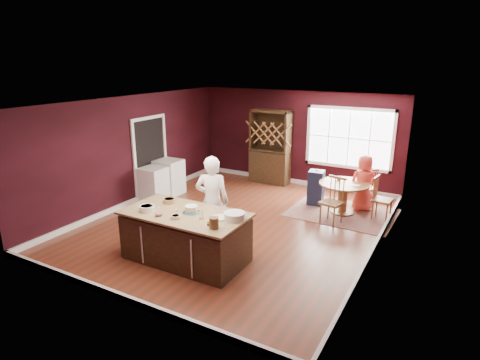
% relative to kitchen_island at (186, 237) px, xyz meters
% --- Properties ---
extents(room_shell, '(7.00, 7.00, 7.00)m').
position_rel_kitchen_island_xyz_m(room_shell, '(-0.02, 1.92, 0.91)').
color(room_shell, maroon).
rests_on(room_shell, ground).
extents(window, '(2.36, 0.10, 1.66)m').
position_rel_kitchen_island_xyz_m(window, '(1.48, 5.39, 1.06)').
color(window, white).
rests_on(window, room_shell).
extents(doorway, '(0.08, 1.26, 2.13)m').
position_rel_kitchen_island_xyz_m(doorway, '(-2.99, 2.52, 0.59)').
color(doorway, white).
rests_on(doorway, room_shell).
extents(kitchen_island, '(2.26, 1.18, 0.92)m').
position_rel_kitchen_island_xyz_m(kitchen_island, '(0.00, 0.00, 0.00)').
color(kitchen_island, black).
rests_on(kitchen_island, ground).
extents(dining_table, '(1.17, 1.17, 0.75)m').
position_rel_kitchen_island_xyz_m(dining_table, '(1.87, 3.71, 0.10)').
color(dining_table, '#95602D').
rests_on(dining_table, ground).
extents(baker, '(0.77, 0.63, 1.80)m').
position_rel_kitchen_island_xyz_m(baker, '(0.07, 0.79, 0.46)').
color(baker, white).
rests_on(baker, ground).
extents(layer_cake, '(0.32, 0.32, 0.13)m').
position_rel_kitchen_island_xyz_m(layer_cake, '(0.10, 0.06, 0.55)').
color(layer_cake, silver).
rests_on(layer_cake, kitchen_island).
extents(bowl_blue, '(0.26, 0.26, 0.10)m').
position_rel_kitchen_island_xyz_m(bowl_blue, '(-0.64, -0.26, 0.53)').
color(bowl_blue, white).
rests_on(bowl_blue, kitchen_island).
extents(bowl_yellow, '(0.23, 0.23, 0.09)m').
position_rel_kitchen_island_xyz_m(bowl_yellow, '(-0.56, 0.27, 0.52)').
color(bowl_yellow, '#95764E').
rests_on(bowl_yellow, kitchen_island).
extents(bowl_pink, '(0.14, 0.14, 0.05)m').
position_rel_kitchen_island_xyz_m(bowl_pink, '(-0.30, -0.35, 0.51)').
color(bowl_pink, white).
rests_on(bowl_pink, kitchen_island).
extents(bowl_olive, '(0.16, 0.16, 0.06)m').
position_rel_kitchen_island_xyz_m(bowl_olive, '(0.03, -0.30, 0.51)').
color(bowl_olive, beige).
rests_on(bowl_olive, kitchen_island).
extents(drinking_glass, '(0.07, 0.07, 0.15)m').
position_rel_kitchen_island_xyz_m(drinking_glass, '(0.42, -0.09, 0.55)').
color(drinking_glass, silver).
rests_on(drinking_glass, kitchen_island).
extents(dinner_plate, '(0.30, 0.30, 0.02)m').
position_rel_kitchen_island_xyz_m(dinner_plate, '(0.68, 0.08, 0.49)').
color(dinner_plate, beige).
rests_on(dinner_plate, kitchen_island).
extents(white_tub, '(0.36, 0.36, 0.12)m').
position_rel_kitchen_island_xyz_m(white_tub, '(0.93, 0.16, 0.54)').
color(white_tub, silver).
rests_on(white_tub, kitchen_island).
extents(stoneware_crock, '(0.16, 0.16, 0.19)m').
position_rel_kitchen_island_xyz_m(stoneware_crock, '(0.82, -0.32, 0.57)').
color(stoneware_crock, '#453123').
rests_on(stoneware_crock, kitchen_island).
extents(toy_figurine, '(0.05, 0.05, 0.08)m').
position_rel_kitchen_island_xyz_m(toy_figurine, '(0.69, -0.27, 0.52)').
color(toy_figurine, '#FFF210').
rests_on(toy_figurine, kitchen_island).
extents(rug, '(2.44, 1.91, 0.01)m').
position_rel_kitchen_island_xyz_m(rug, '(1.87, 3.71, -0.43)').
color(rug, brown).
rests_on(rug, ground).
extents(chair_east, '(0.44, 0.46, 1.00)m').
position_rel_kitchen_island_xyz_m(chair_east, '(2.75, 3.78, 0.06)').
color(chair_east, brown).
rests_on(chair_east, ground).
extents(chair_south, '(0.54, 0.52, 1.07)m').
position_rel_kitchen_island_xyz_m(chair_south, '(1.81, 2.96, 0.09)').
color(chair_south, brown).
rests_on(chair_south, ground).
extents(chair_north, '(0.58, 0.58, 1.01)m').
position_rel_kitchen_island_xyz_m(chair_north, '(2.21, 4.48, 0.07)').
color(chair_north, brown).
rests_on(chair_north, ground).
extents(seated_woman, '(0.80, 0.73, 1.38)m').
position_rel_kitchen_island_xyz_m(seated_woman, '(2.22, 4.14, 0.25)').
color(seated_woman, '#E94B3F').
rests_on(seated_woman, ground).
extents(high_chair, '(0.41, 0.41, 0.92)m').
position_rel_kitchen_island_xyz_m(high_chair, '(1.10, 3.96, 0.02)').
color(high_chair, '#232C47').
rests_on(high_chair, ground).
extents(toddler, '(0.18, 0.14, 0.26)m').
position_rel_kitchen_island_xyz_m(toddler, '(1.12, 4.06, 0.37)').
color(toddler, '#8CA5BF').
rests_on(toddler, high_chair).
extents(table_plate, '(0.19, 0.19, 0.01)m').
position_rel_kitchen_island_xyz_m(table_plate, '(2.16, 3.62, 0.32)').
color(table_plate, beige).
rests_on(table_plate, dining_table).
extents(table_cup, '(0.15, 0.15, 0.09)m').
position_rel_kitchen_island_xyz_m(table_cup, '(1.68, 3.88, 0.36)').
color(table_cup, silver).
rests_on(table_cup, dining_table).
extents(hutch, '(1.17, 0.49, 2.14)m').
position_rel_kitchen_island_xyz_m(hutch, '(-0.72, 5.14, 0.63)').
color(hutch, '#392312').
rests_on(hutch, ground).
extents(washer, '(0.61, 0.59, 0.88)m').
position_rel_kitchen_island_xyz_m(washer, '(-2.66, 2.20, 0.00)').
color(washer, white).
rests_on(washer, ground).
extents(dryer, '(0.65, 0.63, 0.94)m').
position_rel_kitchen_island_xyz_m(dryer, '(-2.66, 2.84, 0.03)').
color(dryer, white).
rests_on(dryer, ground).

